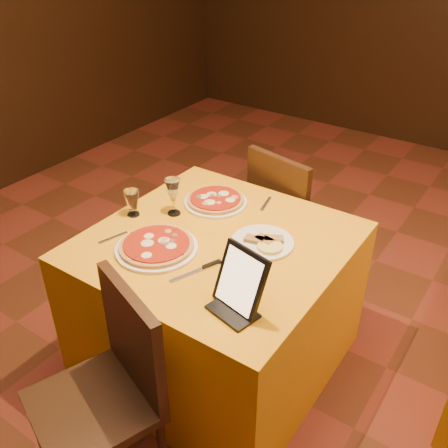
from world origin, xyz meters
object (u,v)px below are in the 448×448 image
Objects in this scene: wine_glass at (173,197)px; water_glass at (132,203)px; pizza_near at (157,247)px; pizza_far at (215,201)px; tablet at (241,280)px; chair_main_far at (296,218)px; main_table at (218,303)px; chair_main_near at (92,406)px.

wine_glass is 1.46× the size of water_glass.
pizza_near is 1.91× the size of wine_glass.
tablet is at bearing -47.82° from pizza_far.
wine_glass is 0.74m from tablet.
pizza_near is at bearing -178.57° from tablet.
chair_main_far is at bearing 61.93° from water_glass.
pizza_near is 0.32m from wine_glass.
pizza_near is 2.79× the size of water_glass.
pizza_near is 1.14× the size of pizza_far.
pizza_near is at bearing -28.99° from water_glass.
pizza_far is at bearing 60.76° from wine_glass.
pizza_far is 1.67× the size of wine_glass.
wine_glass is at bearing 115.24° from pizza_near.
wine_glass is at bearing 37.84° from water_glass.
wine_glass is (-0.31, 0.07, 0.47)m from main_table.
water_glass is (-0.46, 0.75, 0.36)m from chair_main_near.
chair_main_near is 1.00m from wine_glass.
tablet is at bearing -11.26° from pizza_near.
tablet is at bearing 118.49° from chair_main_far.
wine_glass is (-0.13, 0.28, 0.08)m from pizza_near.
tablet is (0.79, -0.26, 0.06)m from water_glass.
tablet reaches higher than wine_glass.
tablet is (0.33, -1.12, 0.41)m from chair_main_far.
chair_main_far is at bearing 110.25° from chair_main_near.
chair_main_far is 1.04m from water_glass.
main_table is 0.81m from chair_main_far.
chair_main_far is at bearing 90.00° from main_table.
chair_main_far reaches higher than pizza_near.
tablet is at bearing 76.67° from chair_main_near.
water_glass is at bearing 151.01° from pizza_near.
wine_glass is (-0.31, -0.74, 0.39)m from chair_main_far.
chair_main_far is 1.08m from pizza_near.
pizza_far is at bearing 120.65° from chair_main_near.
chair_main_near is 3.73× the size of tablet.
pizza_near reaches higher than main_table.
pizza_near is 0.48m from pizza_far.
tablet is (0.50, -0.10, 0.10)m from pizza_near.
pizza_far is at bearing 92.81° from pizza_near.
chair_main_near is 0.69m from pizza_near.
main_table is 1.21× the size of chair_main_near.
main_table is 3.46× the size of pizza_far.
wine_glass reaches higher than chair_main_near.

